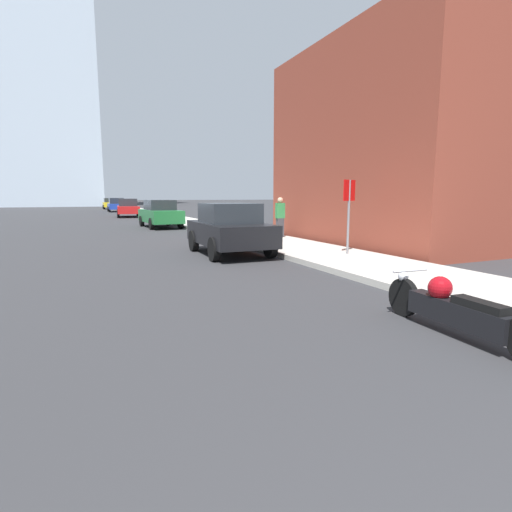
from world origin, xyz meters
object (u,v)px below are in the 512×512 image
parked_car_red (128,208)px  pedestrian (280,217)px  motorcycle (454,309)px  parked_car_black (230,229)px  parked_car_green (160,214)px  stop_sign (349,204)px  parked_car_yellow (110,204)px  parked_car_blue (116,205)px

parked_car_red → pedestrian: size_ratio=2.85×
motorcycle → parked_car_black: parked_car_black is taller
parked_car_green → stop_sign: stop_sign is taller
parked_car_green → parked_car_yellow: parked_car_green is taller
parked_car_blue → stop_sign: 41.26m
stop_sign → parked_car_green: bearing=101.2°
parked_car_green → parked_car_red: bearing=88.8°
parked_car_green → pedestrian: pedestrian is taller
parked_car_yellow → parked_car_blue: bearing=-90.3°
parked_car_black → parked_car_yellow: parked_car_black is taller
motorcycle → stop_sign: (2.76, 6.01, 1.25)m
motorcycle → parked_car_yellow: parked_car_yellow is taller
motorcycle → pedestrian: pedestrian is taller
motorcycle → parked_car_yellow: bearing=94.0°
parked_car_green → parked_car_yellow: 38.08m
parked_car_blue → parked_car_yellow: parked_car_blue is taller
parked_car_red → stop_sign: size_ratio=2.18×
parked_car_green → parked_car_yellow: bearing=87.6°
parked_car_blue → pedestrian: size_ratio=2.77×
motorcycle → parked_car_blue: bearing=94.1°
parked_car_red → stop_sign: stop_sign is taller
motorcycle → parked_car_black: bearing=94.5°
parked_car_green → motorcycle: bearing=-92.4°
parked_car_red → parked_car_yellow: parked_car_red is taller
parked_car_green → parked_car_blue: size_ratio=1.01×
motorcycle → pedestrian: (3.16, 11.15, 0.62)m
parked_car_black → parked_car_yellow: 50.13m
parked_car_black → parked_car_green: bearing=90.9°
motorcycle → parked_car_blue: parked_car_blue is taller
motorcycle → stop_sign: 6.73m
parked_car_red → pedestrian: pedestrian is taller
parked_car_red → motorcycle: bearing=-84.6°
parked_car_yellow → pedestrian: 47.38m
motorcycle → parked_car_red: bearing=94.4°
parked_car_red → parked_car_green: bearing=-83.8°
motorcycle → parked_car_blue: (-0.28, 47.15, 0.45)m
parked_car_green → stop_sign: (2.83, -14.32, 0.80)m
motorcycle → stop_sign: size_ratio=1.21×
parked_car_black → parked_car_red: parked_car_red is taller
parked_car_yellow → motorcycle: bearing=-89.9°
motorcycle → parked_car_black: (-0.11, 8.28, 0.46)m
motorcycle → pedestrian: bearing=77.9°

